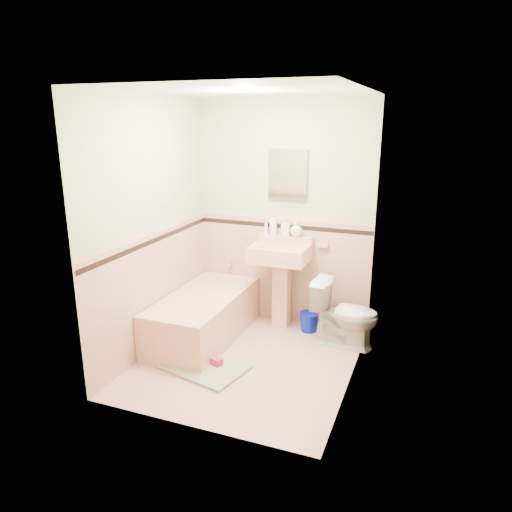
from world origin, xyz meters
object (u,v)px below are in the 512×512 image
(sink, at_px, (280,287))
(soap_bottle_left, at_px, (273,224))
(bathtub, at_px, (204,317))
(toilet, at_px, (345,314))
(medicine_cabinet, at_px, (288,174))
(soap_bottle_right, at_px, (296,229))
(soap_bottle_mid, at_px, (286,227))
(shoe, at_px, (215,360))
(bucket, at_px, (309,322))

(sink, distance_m, soap_bottle_left, 0.70)
(bathtub, bearing_deg, sink, 37.93)
(toilet, bearing_deg, soap_bottle_left, 72.77)
(medicine_cabinet, xyz_separation_m, soap_bottle_right, (0.12, -0.03, -0.59))
(sink, xyz_separation_m, soap_bottle_right, (0.12, 0.18, 0.63))
(soap_bottle_mid, distance_m, toilet, 1.15)
(soap_bottle_mid, bearing_deg, soap_bottle_right, 0.00)
(medicine_cabinet, bearing_deg, shoe, -103.10)
(soap_bottle_left, bearing_deg, bucket, -17.91)
(soap_bottle_right, distance_m, bucket, 1.04)
(sink, relative_size, shoe, 5.96)
(medicine_cabinet, bearing_deg, soap_bottle_right, -14.19)
(sink, bearing_deg, soap_bottle_left, 129.39)
(bathtub, relative_size, bucket, 7.05)
(sink, distance_m, soap_bottle_right, 0.67)
(bathtub, distance_m, soap_bottle_right, 1.39)
(bathtub, distance_m, bucket, 1.16)
(sink, height_order, soap_bottle_left, soap_bottle_left)
(soap_bottle_right, height_order, toilet, soap_bottle_right)
(soap_bottle_mid, relative_size, toilet, 0.29)
(soap_bottle_right, relative_size, shoe, 1.07)
(sink, xyz_separation_m, soap_bottle_left, (-0.15, 0.18, 0.66))
(medicine_cabinet, height_order, bucket, medicine_cabinet)
(soap_bottle_right, bearing_deg, shoe, -108.44)
(soap_bottle_mid, bearing_deg, bathtub, -133.72)
(medicine_cabinet, xyz_separation_m, toilet, (0.76, -0.37, -1.36))
(soap_bottle_left, distance_m, soap_bottle_mid, 0.15)
(medicine_cabinet, xyz_separation_m, bucket, (0.34, -0.19, -1.59))
(soap_bottle_left, relative_size, soap_bottle_mid, 1.16)
(bathtub, distance_m, soap_bottle_mid, 1.33)
(bathtub, xyz_separation_m, toilet, (1.44, 0.37, 0.12))
(bucket, bearing_deg, medicine_cabinet, 151.01)
(sink, height_order, shoe, sink)
(toilet, relative_size, bucket, 3.24)
(medicine_cabinet, xyz_separation_m, soap_bottle_mid, (-0.00, -0.03, -0.57))
(soap_bottle_mid, relative_size, bucket, 0.94)
(medicine_cabinet, bearing_deg, soap_bottle_mid, -92.17)
(soap_bottle_right, bearing_deg, sink, -123.39)
(bathtub, height_order, medicine_cabinet, medicine_cabinet)
(soap_bottle_left, xyz_separation_m, toilet, (0.91, -0.34, -0.80))
(toilet, bearing_deg, soap_bottle_mid, 69.22)
(shoe, bearing_deg, soap_bottle_left, 102.34)
(soap_bottle_mid, height_order, soap_bottle_right, soap_bottle_mid)
(soap_bottle_right, height_order, bucket, soap_bottle_right)
(bathtub, distance_m, sink, 0.90)
(bucket, distance_m, shoe, 1.26)
(soap_bottle_left, relative_size, shoe, 1.44)
(sink, xyz_separation_m, soap_bottle_mid, (-0.00, 0.18, 0.65))
(soap_bottle_left, relative_size, toilet, 0.34)
(sink, relative_size, toilet, 1.40)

